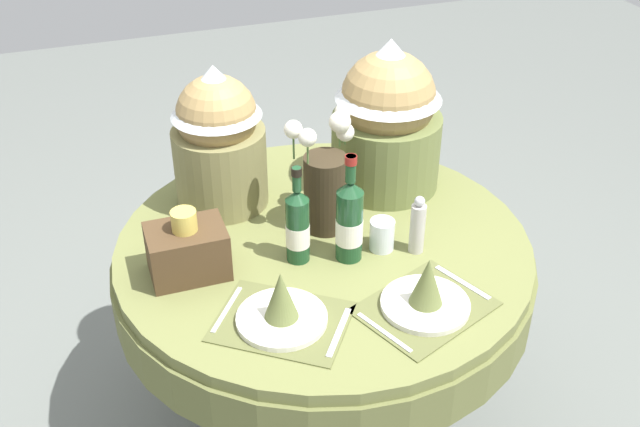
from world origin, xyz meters
TOP-DOWN VIEW (x-y plane):
  - ground at (0.00, 0.00)m, footprint 8.00×8.00m
  - dining_table at (0.00, 0.00)m, footprint 1.28×1.28m
  - place_setting_left at (-0.22, -0.31)m, footprint 0.43×0.41m
  - place_setting_right at (0.16, -0.38)m, footprint 0.41×0.37m
  - flower_vase at (0.04, 0.08)m, footprint 0.23×0.16m
  - wine_bottle_left at (-0.10, -0.06)m, footprint 0.07×0.07m
  - wine_bottle_centre at (0.04, -0.10)m, footprint 0.08×0.08m
  - tumbler_near_left at (0.15, -0.09)m, footprint 0.07×0.07m
  - pepper_mill at (0.24, -0.13)m, footprint 0.04×0.04m
  - gift_tub_back_left at (-0.23, 0.32)m, footprint 0.29×0.29m
  - gift_tub_back_right at (0.31, 0.25)m, footprint 0.36×0.36m
  - woven_basket_side_left at (-0.41, -0.02)m, footprint 0.22×0.16m

SIDE VIEW (x-z plane):
  - ground at x=0.00m, z-range 0.00..0.00m
  - dining_table at x=0.00m, z-range 0.25..1.01m
  - place_setting_left at x=-0.22m, z-range 0.73..0.89m
  - place_setting_right at x=0.16m, z-range 0.73..0.89m
  - tumbler_near_left at x=0.15m, z-range 0.76..0.86m
  - woven_basket_side_left at x=-0.41m, z-range 0.74..0.94m
  - pepper_mill at x=0.24m, z-range 0.75..0.94m
  - wine_bottle_left at x=-0.10m, z-range 0.72..1.03m
  - wine_bottle_centre at x=0.04m, z-range 0.72..1.06m
  - flower_vase at x=0.04m, z-range 0.73..1.10m
  - gift_tub_back_left at x=-0.23m, z-range 0.78..1.25m
  - gift_tub_back_right at x=0.31m, z-range 0.77..1.28m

